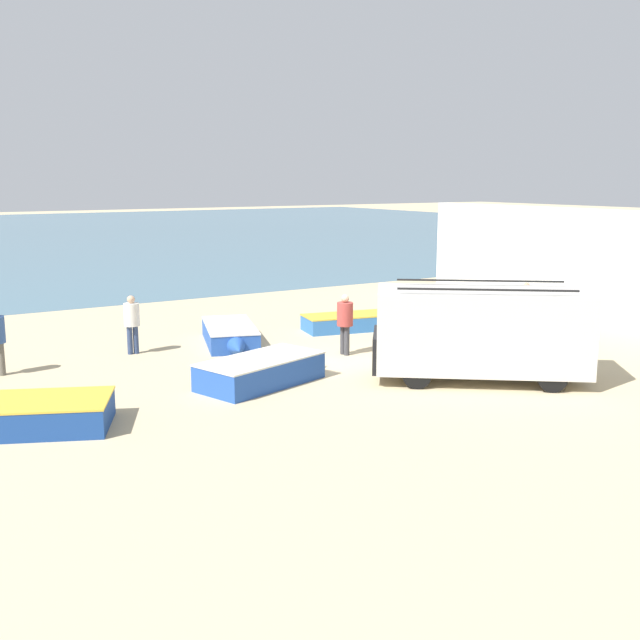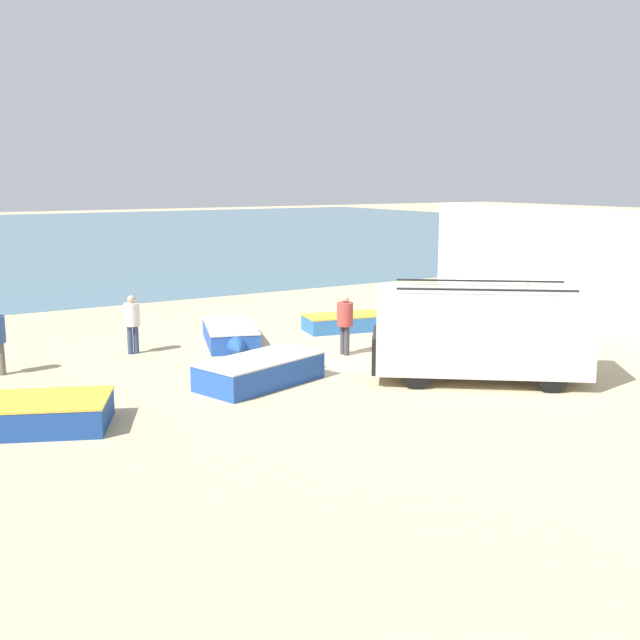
# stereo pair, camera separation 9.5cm
# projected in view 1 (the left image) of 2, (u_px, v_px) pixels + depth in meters

# --- Properties ---
(ground_plane) EXTENTS (200.00, 200.00, 0.00)m
(ground_plane) POSITION_uv_depth(u_px,v_px,m) (342.00, 361.00, 20.07)
(ground_plane) COLOR tan
(sea_water) EXTENTS (120.00, 80.00, 0.01)m
(sea_water) POSITION_uv_depth(u_px,v_px,m) (7.00, 236.00, 63.60)
(sea_water) COLOR #477084
(sea_water) RESTS_ON ground_plane
(harbor_wall) EXTENTS (0.50, 15.78, 3.79)m
(harbor_wall) POSITION_uv_depth(u_px,v_px,m) (590.00, 263.00, 26.23)
(harbor_wall) COLOR silver
(harbor_wall) RESTS_ON ground_plane
(parked_van) EXTENTS (5.19, 4.57, 2.36)m
(parked_van) POSITION_uv_depth(u_px,v_px,m) (480.00, 331.00, 17.97)
(parked_van) COLOR beige
(parked_van) RESTS_ON ground_plane
(fishing_rowboat_0) EXTENTS (4.24, 2.90, 0.59)m
(fishing_rowboat_0) POSITION_uv_depth(u_px,v_px,m) (14.00, 415.00, 14.56)
(fishing_rowboat_0) COLOR navy
(fishing_rowboat_0) RESTS_ON ground_plane
(fishing_rowboat_1) EXTENTS (1.69, 5.58, 0.54)m
(fishing_rowboat_1) POSITION_uv_depth(u_px,v_px,m) (458.00, 306.00, 27.10)
(fishing_rowboat_1) COLOR navy
(fishing_rowboat_1) RESTS_ON ground_plane
(fishing_rowboat_2) EXTENTS (4.12, 1.89, 0.52)m
(fishing_rowboat_2) POSITION_uv_depth(u_px,v_px,m) (358.00, 321.00, 24.28)
(fishing_rowboat_2) COLOR #2D66AD
(fishing_rowboat_2) RESTS_ON ground_plane
(fishing_rowboat_3) EXTENTS (2.30, 3.91, 0.58)m
(fishing_rowboat_3) POSITION_uv_depth(u_px,v_px,m) (230.00, 335.00, 22.03)
(fishing_rowboat_3) COLOR #234CA3
(fishing_rowboat_3) RESTS_ON ground_plane
(fishing_rowboat_4) EXTENTS (3.82, 2.32, 0.65)m
(fishing_rowboat_4) POSITION_uv_depth(u_px,v_px,m) (264.00, 370.00, 17.87)
(fishing_rowboat_4) COLOR #234CA3
(fishing_rowboat_4) RESTS_ON ground_plane
(fisherman_0) EXTENTS (0.43, 0.43, 1.65)m
(fisherman_0) POSITION_uv_depth(u_px,v_px,m) (132.00, 319.00, 20.74)
(fisherman_0) COLOR navy
(fisherman_0) RESTS_ON ground_plane
(fisherman_2) EXTENTS (0.45, 0.45, 1.70)m
(fisherman_2) POSITION_uv_depth(u_px,v_px,m) (345.00, 319.00, 20.64)
(fisherman_2) COLOR #38383D
(fisherman_2) RESTS_ON ground_plane
(fisherman_3) EXTENTS (0.42, 0.42, 1.60)m
(fisherman_3) POSITION_uv_depth(u_px,v_px,m) (526.00, 303.00, 23.63)
(fisherman_3) COLOR #5B564C
(fisherman_3) RESTS_ON ground_plane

